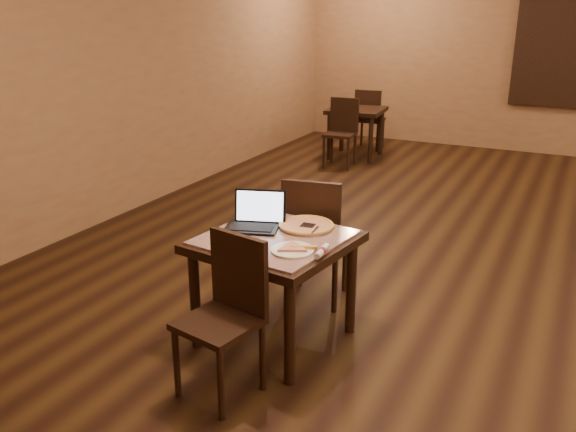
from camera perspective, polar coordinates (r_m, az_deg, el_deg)
The scene contains 16 objects.
ground at distance 5.60m, azimuth 19.06°, elevation -5.09°, with size 10.00×10.00×0.00m, color black.
wall_back at distance 10.16m, azimuth 24.23°, elevation 13.59°, with size 8.00×0.02×3.00m, color olive.
wall_left at distance 6.87m, azimuth -15.19°, elevation 12.66°, with size 0.02×10.00×3.00m, color olive.
tiled_table at distance 4.04m, azimuth -1.27°, elevation -3.27°, with size 1.04×1.04×0.76m.
chair_main_near at distance 3.60m, azimuth -5.64°, elevation -8.41°, with size 0.49×0.49×0.96m.
chair_main_far at distance 4.58m, azimuth 2.47°, elevation -1.71°, with size 0.51×0.51×1.01m.
laptop at distance 4.16m, azimuth -3.04°, elevation -0.18°, with size 0.41×0.38×0.24m.
plate at distance 3.76m, azimuth 0.42°, elevation -3.21°, with size 0.27×0.27×0.01m, color white.
pizza_slice at distance 3.75m, azimuth 0.42°, elevation -3.00°, with size 0.21×0.21×0.02m, color beige, non-canonical shape.
pizza_pan at distance 4.15m, azimuth 1.73°, elevation -1.06°, with size 0.35×0.35×0.01m, color silver.
pizza_whole at distance 4.15m, azimuth 1.73°, elevation -0.86°, with size 0.38×0.38×0.03m.
spatula at distance 4.12m, azimuth 1.87°, elevation -0.89°, with size 0.09×0.23×0.01m, color silver.
napkin_roll at distance 3.72m, azimuth 3.19°, elevation -3.30°, with size 0.06×0.19×0.04m.
other_table_b at distance 9.30m, azimuth 6.41°, elevation 9.21°, with size 0.85×0.85×0.74m.
other_table_b_chair_near at distance 8.80m, azimuth 5.07°, elevation 8.20°, with size 0.44×0.44×0.96m.
other_table_b_chair_far at distance 9.83m, azimuth 7.58°, elevation 9.26°, with size 0.44×0.44×0.96m.
Camera 1 is at (0.52, -5.13, 2.20)m, focal length 38.00 mm.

